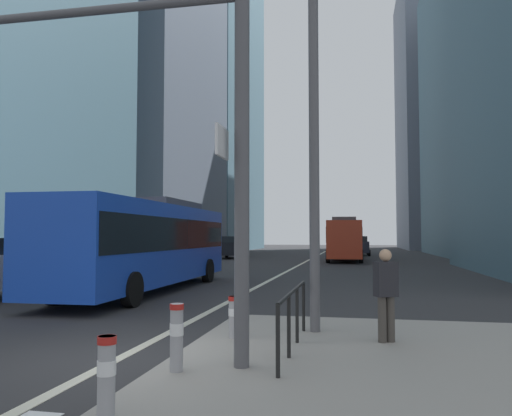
{
  "coord_description": "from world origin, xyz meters",
  "views": [
    {
      "loc": [
        3.83,
        -7.62,
        2.02
      ],
      "look_at": [
        -4.7,
        34.89,
        4.41
      ],
      "focal_mm": 35.04,
      "sensor_mm": 36.0,
      "label": 1
    }
  ],
  "objects_px": {
    "car_receding_far": "(358,244)",
    "bollard_left": "(106,373)",
    "pedestrian_waiting": "(386,291)",
    "car_receding_near": "(359,246)",
    "city_bus_blue_oncoming": "(147,240)",
    "car_oncoming_mid": "(232,247)",
    "traffic_signal_gantry": "(113,100)",
    "city_bus_red_receding": "(344,238)",
    "street_lamp_post": "(314,72)",
    "bollard_right": "(177,334)",
    "bollard_back": "(234,315)"
  },
  "relations": [
    {
      "from": "bollard_right",
      "to": "bollard_back",
      "type": "distance_m",
      "value": 2.35
    },
    {
      "from": "pedestrian_waiting",
      "to": "street_lamp_post",
      "type": "bearing_deg",
      "value": 150.95
    },
    {
      "from": "bollard_back",
      "to": "car_oncoming_mid",
      "type": "bearing_deg",
      "value": 104.16
    },
    {
      "from": "car_oncoming_mid",
      "to": "bollard_left",
      "type": "bearing_deg",
      "value": -77.76
    },
    {
      "from": "bollard_right",
      "to": "pedestrian_waiting",
      "type": "height_order",
      "value": "pedestrian_waiting"
    },
    {
      "from": "car_oncoming_mid",
      "to": "car_receding_far",
      "type": "relative_size",
      "value": 1.06
    },
    {
      "from": "traffic_signal_gantry",
      "to": "car_receding_far",
      "type": "bearing_deg",
      "value": 85.8
    },
    {
      "from": "city_bus_blue_oncoming",
      "to": "bollard_left",
      "type": "distance_m",
      "value": 13.26
    },
    {
      "from": "bollard_left",
      "to": "city_bus_red_receding",
      "type": "bearing_deg",
      "value": 87.49
    },
    {
      "from": "city_bus_blue_oncoming",
      "to": "pedestrian_waiting",
      "type": "relative_size",
      "value": 7.36
    },
    {
      "from": "car_receding_near",
      "to": "car_receding_far",
      "type": "height_order",
      "value": "same"
    },
    {
      "from": "car_receding_near",
      "to": "car_receding_far",
      "type": "xyz_separation_m",
      "value": [
        -0.08,
        8.34,
        -0.0
      ]
    },
    {
      "from": "city_bus_red_receding",
      "to": "car_receding_near",
      "type": "relative_size",
      "value": 2.36
    },
    {
      "from": "car_oncoming_mid",
      "to": "car_receding_far",
      "type": "distance_m",
      "value": 20.01
    },
    {
      "from": "bollard_back",
      "to": "pedestrian_waiting",
      "type": "xyz_separation_m",
      "value": [
        2.72,
        0.18,
        0.47
      ]
    },
    {
      "from": "car_receding_far",
      "to": "city_bus_blue_oncoming",
      "type": "bearing_deg",
      "value": -100.17
    },
    {
      "from": "car_receding_far",
      "to": "bollard_back",
      "type": "relative_size",
      "value": 5.66
    },
    {
      "from": "city_bus_blue_oncoming",
      "to": "street_lamp_post",
      "type": "relative_size",
      "value": 1.49
    },
    {
      "from": "street_lamp_post",
      "to": "bollard_left",
      "type": "relative_size",
      "value": 9.54
    },
    {
      "from": "city_bus_blue_oncoming",
      "to": "pedestrian_waiting",
      "type": "bearing_deg",
      "value": -44.72
    },
    {
      "from": "car_receding_far",
      "to": "traffic_signal_gantry",
      "type": "xyz_separation_m",
      "value": [
        -3.88,
        -52.77,
        3.12
      ]
    },
    {
      "from": "pedestrian_waiting",
      "to": "car_oncoming_mid",
      "type": "bearing_deg",
      "value": 108.46
    },
    {
      "from": "street_lamp_post",
      "to": "car_receding_far",
      "type": "bearing_deg",
      "value": 88.83
    },
    {
      "from": "car_oncoming_mid",
      "to": "bollard_right",
      "type": "height_order",
      "value": "car_oncoming_mid"
    },
    {
      "from": "traffic_signal_gantry",
      "to": "street_lamp_post",
      "type": "height_order",
      "value": "street_lamp_post"
    },
    {
      "from": "car_oncoming_mid",
      "to": "bollard_left",
      "type": "height_order",
      "value": "car_oncoming_mid"
    },
    {
      "from": "city_bus_blue_oncoming",
      "to": "bollard_right",
      "type": "xyz_separation_m",
      "value": [
        5.01,
        -10.39,
        -1.17
      ]
    },
    {
      "from": "city_bus_red_receding",
      "to": "traffic_signal_gantry",
      "type": "xyz_separation_m",
      "value": [
        -2.73,
        -33.82,
        2.28
      ]
    },
    {
      "from": "car_receding_near",
      "to": "traffic_signal_gantry",
      "type": "xyz_separation_m",
      "value": [
        -3.95,
        -44.42,
        3.12
      ]
    },
    {
      "from": "car_receding_far",
      "to": "bollard_left",
      "type": "bearing_deg",
      "value": -92.84
    },
    {
      "from": "city_bus_blue_oncoming",
      "to": "bollard_right",
      "type": "relative_size",
      "value": 12.95
    },
    {
      "from": "street_lamp_post",
      "to": "bollard_right",
      "type": "height_order",
      "value": "street_lamp_post"
    },
    {
      "from": "car_receding_far",
      "to": "bollard_left",
      "type": "xyz_separation_m",
      "value": [
        -2.73,
        -55.0,
        -0.37
      ]
    },
    {
      "from": "street_lamp_post",
      "to": "bollard_back",
      "type": "height_order",
      "value": "street_lamp_post"
    },
    {
      "from": "traffic_signal_gantry",
      "to": "bollard_right",
      "type": "bearing_deg",
      "value": -17.56
    },
    {
      "from": "bollard_left",
      "to": "bollard_right",
      "type": "height_order",
      "value": "bollard_right"
    },
    {
      "from": "city_bus_blue_oncoming",
      "to": "car_receding_near",
      "type": "relative_size",
      "value": 2.61
    },
    {
      "from": "city_bus_red_receding",
      "to": "bollard_right",
      "type": "relative_size",
      "value": 11.71
    },
    {
      "from": "city_bus_blue_oncoming",
      "to": "car_oncoming_mid",
      "type": "relative_size",
      "value": 2.66
    },
    {
      "from": "city_bus_blue_oncoming",
      "to": "traffic_signal_gantry",
      "type": "bearing_deg",
      "value": -69.24
    },
    {
      "from": "city_bus_red_receding",
      "to": "car_receding_far",
      "type": "relative_size",
      "value": 2.54
    },
    {
      "from": "city_bus_blue_oncoming",
      "to": "car_receding_far",
      "type": "height_order",
      "value": "city_bus_blue_oncoming"
    },
    {
      "from": "city_bus_blue_oncoming",
      "to": "bollard_back",
      "type": "distance_m",
      "value": 9.7
    },
    {
      "from": "car_receding_far",
      "to": "traffic_signal_gantry",
      "type": "bearing_deg",
      "value": -94.2
    },
    {
      "from": "bollard_left",
      "to": "pedestrian_waiting",
      "type": "relative_size",
      "value": 0.52
    },
    {
      "from": "car_receding_near",
      "to": "pedestrian_waiting",
      "type": "distance_m",
      "value": 42.29
    },
    {
      "from": "city_bus_red_receding",
      "to": "pedestrian_waiting",
      "type": "relative_size",
      "value": 6.65
    },
    {
      "from": "city_bus_blue_oncoming",
      "to": "pedestrian_waiting",
      "type": "distance_m",
      "value": 11.23
    },
    {
      "from": "city_bus_red_receding",
      "to": "car_receding_far",
      "type": "xyz_separation_m",
      "value": [
        1.15,
        18.94,
        -0.85
      ]
    },
    {
      "from": "car_oncoming_mid",
      "to": "bollard_right",
      "type": "distance_m",
      "value": 37.41
    }
  ]
}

